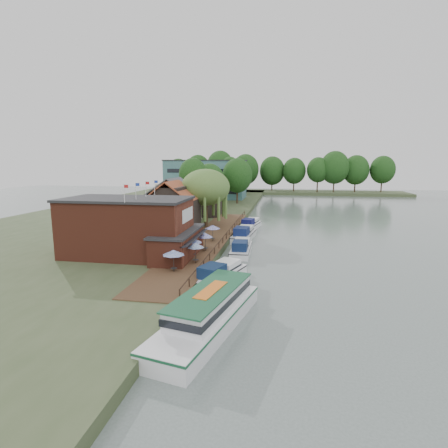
# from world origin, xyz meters

# --- Properties ---
(ground) EXTENTS (260.00, 260.00, 0.00)m
(ground) POSITION_xyz_m (0.00, 0.00, 0.00)
(ground) COLOR #56645F
(ground) RESTS_ON ground
(land_bank) EXTENTS (50.00, 140.00, 1.00)m
(land_bank) POSITION_xyz_m (-30.00, 35.00, 0.50)
(land_bank) COLOR #384728
(land_bank) RESTS_ON ground
(quay_deck) EXTENTS (6.00, 50.00, 0.10)m
(quay_deck) POSITION_xyz_m (-8.00, 10.00, 1.05)
(quay_deck) COLOR #47301E
(quay_deck) RESTS_ON land_bank
(quay_rail) EXTENTS (0.20, 49.00, 1.00)m
(quay_rail) POSITION_xyz_m (-5.30, 10.50, 1.50)
(quay_rail) COLOR black
(quay_rail) RESTS_ON land_bank
(pub) EXTENTS (20.00, 11.00, 7.30)m
(pub) POSITION_xyz_m (-14.00, -1.00, 4.65)
(pub) COLOR maroon
(pub) RESTS_ON land_bank
(hotel_block) EXTENTS (25.40, 12.40, 12.30)m
(hotel_block) POSITION_xyz_m (-22.00, 70.00, 7.15)
(hotel_block) COLOR #38666B
(hotel_block) RESTS_ON land_bank
(cottage_a) EXTENTS (8.60, 7.60, 8.50)m
(cottage_a) POSITION_xyz_m (-15.00, 14.00, 5.25)
(cottage_a) COLOR black
(cottage_a) RESTS_ON land_bank
(cottage_b) EXTENTS (9.60, 8.60, 8.50)m
(cottage_b) POSITION_xyz_m (-18.00, 24.00, 5.25)
(cottage_b) COLOR beige
(cottage_b) RESTS_ON land_bank
(cottage_c) EXTENTS (7.60, 7.60, 8.50)m
(cottage_c) POSITION_xyz_m (-14.00, 33.00, 5.25)
(cottage_c) COLOR black
(cottage_c) RESTS_ON land_bank
(willow) EXTENTS (8.60, 8.60, 10.43)m
(willow) POSITION_xyz_m (-10.50, 19.00, 6.21)
(willow) COLOR #476B2D
(willow) RESTS_ON land_bank
(umbrella_0) EXTENTS (2.38, 2.38, 2.38)m
(umbrella_0) POSITION_xyz_m (-8.14, -6.84, 2.29)
(umbrella_0) COLOR #1C429B
(umbrella_0) RESTS_ON quay_deck
(umbrella_1) EXTENTS (2.00, 2.00, 2.38)m
(umbrella_1) POSITION_xyz_m (-6.67, -3.27, 2.29)
(umbrella_1) COLOR navy
(umbrella_1) RESTS_ON quay_deck
(umbrella_2) EXTENTS (2.44, 2.44, 2.38)m
(umbrella_2) POSITION_xyz_m (-7.70, -0.88, 2.29)
(umbrella_2) COLOR #1C329B
(umbrella_2) RESTS_ON quay_deck
(umbrella_3) EXTENTS (2.01, 2.01, 2.38)m
(umbrella_3) POSITION_xyz_m (-6.81, 2.37, 2.29)
(umbrella_3) COLOR navy
(umbrella_3) RESTS_ON quay_deck
(umbrella_4) EXTENTS (2.05, 2.05, 2.38)m
(umbrella_4) POSITION_xyz_m (-8.10, 4.27, 2.29)
(umbrella_4) COLOR #1A4594
(umbrella_4) RESTS_ON quay_deck
(umbrella_5) EXTENTS (2.23, 2.23, 2.38)m
(umbrella_5) POSITION_xyz_m (-7.03, 8.25, 2.29)
(umbrella_5) COLOR navy
(umbrella_5) RESTS_ON quay_deck
(cruiser_0) EXTENTS (5.78, 9.77, 2.23)m
(cruiser_0) POSITION_xyz_m (-3.27, -5.98, 1.12)
(cruiser_0) COLOR white
(cruiser_0) RESTS_ON ground
(cruiser_1) EXTENTS (3.15, 9.07, 2.15)m
(cruiser_1) POSITION_xyz_m (-2.50, 5.79, 1.07)
(cruiser_1) COLOR white
(cruiser_1) RESTS_ON ground
(cruiser_2) EXTENTS (3.98, 9.91, 2.34)m
(cruiser_2) POSITION_xyz_m (-3.19, 14.99, 1.17)
(cruiser_2) COLOR silver
(cruiser_2) RESTS_ON ground
(cruiser_3) EXTENTS (4.32, 9.26, 2.12)m
(cruiser_3) POSITION_xyz_m (-3.06, 24.65, 1.06)
(cruiser_3) COLOR white
(cruiser_3) RESTS_ON ground
(tour_boat) EXTENTS (6.82, 14.39, 3.03)m
(tour_boat) POSITION_xyz_m (-2.25, -16.88, 1.51)
(tour_boat) COLOR silver
(tour_boat) RESTS_ON ground
(swan) EXTENTS (0.44, 0.44, 0.44)m
(swan) POSITION_xyz_m (-1.05, -10.43, 0.22)
(swan) COLOR white
(swan) RESTS_ON ground
(bank_tree_0) EXTENTS (6.71, 6.71, 12.54)m
(bank_tree_0) POSITION_xyz_m (-18.42, 40.24, 7.27)
(bank_tree_0) COLOR #143811
(bank_tree_0) RESTS_ON land_bank
(bank_tree_1) EXTENTS (7.88, 7.88, 11.22)m
(bank_tree_1) POSITION_xyz_m (-16.53, 50.22, 6.61)
(bank_tree_1) COLOR #143811
(bank_tree_1) RESTS_ON land_bank
(bank_tree_2) EXTENTS (8.41, 8.41, 12.66)m
(bank_tree_2) POSITION_xyz_m (-10.01, 56.71, 7.33)
(bank_tree_2) COLOR #143811
(bank_tree_2) RESTS_ON land_bank
(bank_tree_3) EXTENTS (7.25, 7.25, 13.87)m
(bank_tree_3) POSITION_xyz_m (-11.18, 79.99, 7.93)
(bank_tree_3) COLOR #143811
(bank_tree_3) RESTS_ON land_bank
(bank_tree_4) EXTENTS (7.65, 7.65, 12.96)m
(bank_tree_4) POSITION_xyz_m (-14.25, 86.65, 7.48)
(bank_tree_4) COLOR #143811
(bank_tree_4) RESTS_ON land_bank
(bank_tree_5) EXTENTS (7.08, 7.08, 13.61)m
(bank_tree_5) POSITION_xyz_m (-17.83, 93.46, 7.81)
(bank_tree_5) COLOR #143811
(bank_tree_5) RESTS_ON land_bank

